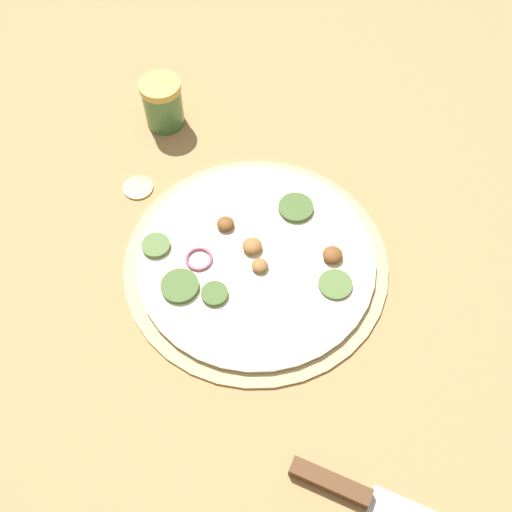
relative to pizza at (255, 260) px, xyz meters
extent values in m
plane|color=tan|center=(0.00, 0.00, -0.01)|extent=(3.00, 3.00, 0.00)
cylinder|color=#D6B77A|center=(0.00, 0.00, 0.00)|extent=(0.38, 0.38, 0.01)
cylinder|color=#EFE5C1|center=(0.00, 0.00, 0.00)|extent=(0.34, 0.34, 0.00)
cylinder|color=#47662D|center=(0.01, -0.11, 0.01)|extent=(0.05, 0.05, 0.01)
cylinder|color=#567538|center=(0.08, 0.09, 0.01)|extent=(0.05, 0.05, 0.00)
ellipsoid|color=#996633|center=(-0.02, 0.00, 0.01)|extent=(0.03, 0.03, 0.01)
ellipsoid|color=#996633|center=(0.02, 0.00, 0.01)|extent=(0.02, 0.02, 0.01)
ellipsoid|color=brown|center=(0.03, 0.10, 0.01)|extent=(0.03, 0.03, 0.01)
cylinder|color=#47662D|center=(0.04, -0.07, 0.01)|extent=(0.04, 0.04, 0.01)
ellipsoid|color=brown|center=(-0.07, -0.02, 0.01)|extent=(0.03, 0.03, 0.01)
cylinder|color=#567538|center=(-0.06, -0.13, 0.01)|extent=(0.04, 0.04, 0.01)
cylinder|color=#47662D|center=(-0.06, 0.09, 0.01)|extent=(0.05, 0.05, 0.01)
torus|color=#A34C70|center=(-0.02, -0.08, 0.01)|extent=(0.04, 0.04, 0.00)
cube|color=brown|center=(0.32, -0.01, 0.00)|extent=(0.08, 0.09, 0.02)
cylinder|color=#4C7F42|center=(-0.31, -0.06, 0.03)|extent=(0.06, 0.06, 0.07)
cylinder|color=gold|center=(-0.31, -0.06, 0.07)|extent=(0.07, 0.07, 0.01)
cylinder|color=gold|center=(-0.19, -0.13, 0.00)|extent=(0.05, 0.05, 0.01)
camera|label=1|loc=(0.43, -0.14, 0.73)|focal=42.00mm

